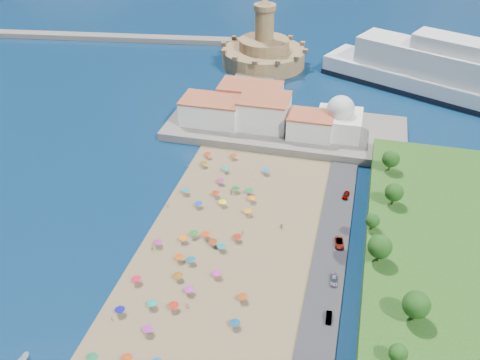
# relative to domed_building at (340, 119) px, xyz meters

# --- Properties ---
(ground) EXTENTS (700.00, 700.00, 0.00)m
(ground) POSITION_rel_domed_building_xyz_m (-30.00, -71.00, -8.97)
(ground) COLOR #071938
(ground) RESTS_ON ground
(terrace) EXTENTS (90.00, 36.00, 3.00)m
(terrace) POSITION_rel_domed_building_xyz_m (-20.00, 2.00, -7.47)
(terrace) COLOR #59544C
(terrace) RESTS_ON ground
(jetty) EXTENTS (18.00, 70.00, 2.40)m
(jetty) POSITION_rel_domed_building_xyz_m (-42.00, 37.00, -7.77)
(jetty) COLOR #59544C
(jetty) RESTS_ON ground
(breakwater) EXTENTS (199.03, 34.77, 2.60)m
(breakwater) POSITION_rel_domed_building_xyz_m (-140.00, 82.00, -7.67)
(breakwater) COLOR #59544C
(breakwater) RESTS_ON ground
(waterfront_buildings) EXTENTS (57.00, 29.00, 11.00)m
(waterfront_buildings) POSITION_rel_domed_building_xyz_m (-33.05, 2.64, -1.10)
(waterfront_buildings) COLOR silver
(waterfront_buildings) RESTS_ON terrace
(domed_building) EXTENTS (16.00, 16.00, 15.00)m
(domed_building) POSITION_rel_domed_building_xyz_m (0.00, 0.00, 0.00)
(domed_building) COLOR silver
(domed_building) RESTS_ON terrace
(fortress) EXTENTS (40.00, 40.00, 32.40)m
(fortress) POSITION_rel_domed_building_xyz_m (-42.00, 67.00, -2.29)
(fortress) COLOR #99764C
(fortress) RESTS_ON ground
(beach_parasols) EXTENTS (31.79, 118.33, 2.20)m
(beach_parasols) POSITION_rel_domed_building_xyz_m (-31.52, -81.76, -6.83)
(beach_parasols) COLOR gray
(beach_parasols) RESTS_ON beach
(beachgoers) EXTENTS (38.02, 97.29, 1.89)m
(beachgoers) POSITION_rel_domed_building_xyz_m (-30.81, -73.38, -7.83)
(beachgoers) COLOR tan
(beachgoers) RESTS_ON beach
(parked_cars) EXTENTS (2.95, 55.62, 1.43)m
(parked_cars) POSITION_rel_domed_building_xyz_m (6.00, -63.18, -7.59)
(parked_cars) COLOR gray
(parked_cars) RESTS_ON promenade
(hillside_trees) EXTENTS (15.36, 112.39, 7.93)m
(hillside_trees) POSITION_rel_domed_building_xyz_m (18.67, -79.47, 1.36)
(hillside_trees) COLOR #382314
(hillside_trees) RESTS_ON hillside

